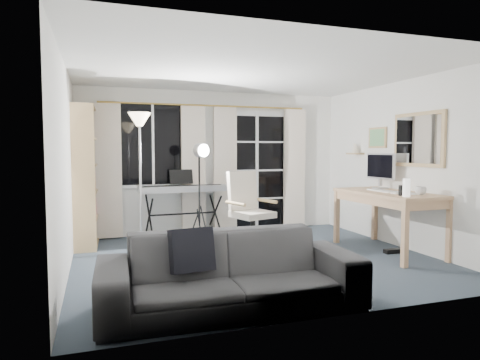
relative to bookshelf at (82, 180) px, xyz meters
name	(u,v)px	position (x,y,z in m)	size (l,w,h in m)	color
floor	(256,260)	(2.13, -1.51, -0.98)	(4.50, 4.00, 0.02)	#323D49
window	(153,144)	(1.08, 0.46, 0.53)	(1.20, 0.08, 1.40)	white
french_door	(256,172)	(2.88, 0.46, 0.06)	(1.32, 0.09, 2.11)	white
curtains	(209,169)	(1.99, 0.37, 0.12)	(3.60, 0.07, 2.13)	gold
bookshelf	(82,180)	(0.00, 0.00, 0.00)	(0.37, 0.96, 2.04)	tan
torchiere_lamp	(140,141)	(0.76, -0.70, 0.57)	(0.35, 0.35, 1.91)	#B2B2B7
keyboard_piano	(183,190)	(1.51, 0.18, -0.20)	(1.42, 0.72, 1.02)	black
studio_light	(201,162)	(1.62, -0.63, 0.26)	(0.35, 0.35, 1.54)	black
office_chair	(247,204)	(2.18, -1.00, -0.31)	(0.77, 0.74, 1.11)	black
desk	(388,199)	(4.01, -1.71, -0.24)	(0.82, 1.58, 0.84)	tan
monitor	(380,167)	(4.20, -1.26, 0.18)	(0.20, 0.60, 0.52)	silver
desk_clutter	(396,207)	(3.94, -1.95, -0.31)	(0.48, 0.95, 1.06)	white
mug	(421,190)	(4.11, -2.21, -0.06)	(0.14, 0.11, 0.14)	silver
wall_mirror	(418,140)	(4.35, -1.86, 0.58)	(0.04, 0.94, 0.74)	tan
framed_print	(378,138)	(4.36, -0.96, 0.63)	(0.03, 0.42, 0.32)	tan
wall_shelf	(355,150)	(4.29, -0.46, 0.44)	(0.16, 0.30, 0.18)	tan
sofa	(230,259)	(1.30, -3.06, -0.52)	(2.31, 0.77, 0.89)	#343437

